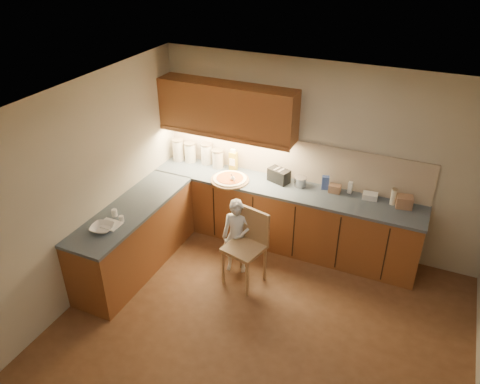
{
  "coord_description": "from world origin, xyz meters",
  "views": [
    {
      "loc": [
        1.36,
        -3.58,
        4.05
      ],
      "look_at": [
        -0.8,
        1.2,
        1.0
      ],
      "focal_mm": 35.0,
      "sensor_mm": 36.0,
      "label": 1
    }
  ],
  "objects_px": {
    "pizza_on_board": "(230,179)",
    "toaster": "(279,175)",
    "wooden_chair": "(248,242)",
    "child": "(237,237)",
    "oil_jug": "(233,160)"
  },
  "relations": [
    {
      "from": "pizza_on_board",
      "to": "toaster",
      "type": "distance_m",
      "value": 0.68
    },
    {
      "from": "child",
      "to": "pizza_on_board",
      "type": "bearing_deg",
      "value": 106.69
    },
    {
      "from": "oil_jug",
      "to": "wooden_chair",
      "type": "bearing_deg",
      "value": -57.08
    },
    {
      "from": "pizza_on_board",
      "to": "child",
      "type": "height_order",
      "value": "pizza_on_board"
    },
    {
      "from": "wooden_chair",
      "to": "toaster",
      "type": "xyz_separation_m",
      "value": [
        0.01,
        1.04,
        0.44
      ]
    },
    {
      "from": "pizza_on_board",
      "to": "child",
      "type": "bearing_deg",
      "value": -58.61
    },
    {
      "from": "wooden_chair",
      "to": "toaster",
      "type": "height_order",
      "value": "toaster"
    },
    {
      "from": "child",
      "to": "wooden_chair",
      "type": "relative_size",
      "value": 1.07
    },
    {
      "from": "pizza_on_board",
      "to": "oil_jug",
      "type": "bearing_deg",
      "value": 107.31
    },
    {
      "from": "wooden_chair",
      "to": "oil_jug",
      "type": "height_order",
      "value": "oil_jug"
    },
    {
      "from": "child",
      "to": "oil_jug",
      "type": "bearing_deg",
      "value": 102.4
    },
    {
      "from": "child",
      "to": "toaster",
      "type": "relative_size",
      "value": 3.18
    },
    {
      "from": "child",
      "to": "oil_jug",
      "type": "xyz_separation_m",
      "value": [
        -0.51,
        1.0,
        0.54
      ]
    },
    {
      "from": "wooden_chair",
      "to": "toaster",
      "type": "bearing_deg",
      "value": 102.73
    },
    {
      "from": "pizza_on_board",
      "to": "toaster",
      "type": "relative_size",
      "value": 1.61
    }
  ]
}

